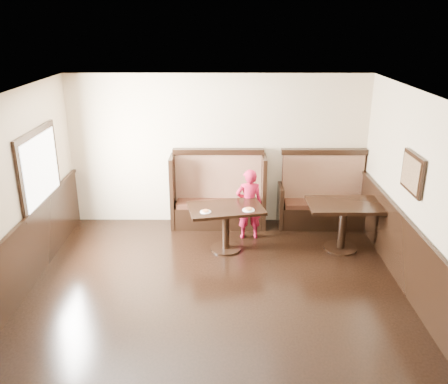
{
  "coord_description": "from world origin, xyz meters",
  "views": [
    {
      "loc": [
        0.15,
        -5.0,
        3.7
      ],
      "look_at": [
        0.11,
        2.35,
        1.0
      ],
      "focal_mm": 38.0,
      "sensor_mm": 36.0,
      "label": 1
    }
  ],
  "objects_px": {
    "booth_main": "(218,198)",
    "table_neighbor": "(343,215)",
    "table_main": "(226,217)",
    "booth_neighbor": "(322,201)",
    "child": "(249,204)"
  },
  "relations": [
    {
      "from": "table_main",
      "to": "table_neighbor",
      "type": "bearing_deg",
      "value": -11.07
    },
    {
      "from": "table_neighbor",
      "to": "booth_main",
      "type": "bearing_deg",
      "value": 153.26
    },
    {
      "from": "table_main",
      "to": "booth_main",
      "type": "bearing_deg",
      "value": 85.94
    },
    {
      "from": "table_main",
      "to": "child",
      "type": "relative_size",
      "value": 1.05
    },
    {
      "from": "booth_main",
      "to": "child",
      "type": "relative_size",
      "value": 1.37
    },
    {
      "from": "booth_neighbor",
      "to": "child",
      "type": "relative_size",
      "value": 1.29
    },
    {
      "from": "booth_neighbor",
      "to": "child",
      "type": "xyz_separation_m",
      "value": [
        -1.4,
        -0.58,
        0.16
      ]
    },
    {
      "from": "booth_neighbor",
      "to": "child",
      "type": "bearing_deg",
      "value": -157.66
    },
    {
      "from": "booth_main",
      "to": "table_neighbor",
      "type": "xyz_separation_m",
      "value": [
        2.1,
        -1.03,
        0.1
      ]
    },
    {
      "from": "booth_main",
      "to": "booth_neighbor",
      "type": "xyz_separation_m",
      "value": [
        1.95,
        -0.0,
        -0.05
      ]
    },
    {
      "from": "table_main",
      "to": "table_neighbor",
      "type": "distance_m",
      "value": 1.96
    },
    {
      "from": "booth_neighbor",
      "to": "table_neighbor",
      "type": "relative_size",
      "value": 1.37
    },
    {
      "from": "booth_main",
      "to": "table_neighbor",
      "type": "relative_size",
      "value": 1.45
    },
    {
      "from": "booth_neighbor",
      "to": "table_neighbor",
      "type": "xyz_separation_m",
      "value": [
        0.15,
        -1.03,
        0.14
      ]
    },
    {
      "from": "booth_neighbor",
      "to": "table_neighbor",
      "type": "height_order",
      "value": "booth_neighbor"
    }
  ]
}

